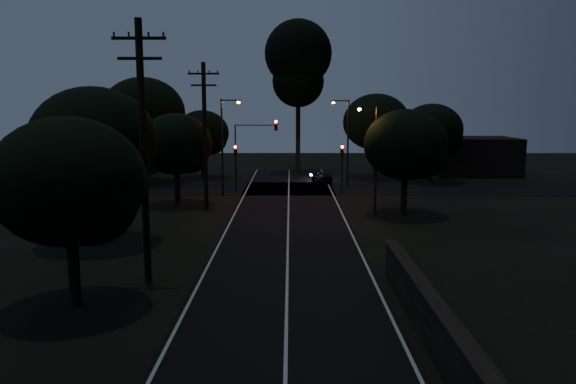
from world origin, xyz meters
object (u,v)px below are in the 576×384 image
object	(u,v)px
signal_left	(236,160)
streetlight_c	(374,152)
utility_pole_mid	(143,148)
streetlight_b	(346,136)
signal_mast	(255,142)
utility_pole_far	(205,134)
tall_pine	(298,62)
streetlight_a	(224,140)
signal_right	(342,160)
car	(322,177)

from	to	relation	value
signal_left	streetlight_c	distance (m)	14.52
utility_pole_mid	streetlight_b	distance (m)	31.15
utility_pole_mid	signal_mast	size ratio (longest dim) A/B	1.76
utility_pole_mid	streetlight_c	world-z (taller)	utility_pole_mid
streetlight_b	streetlight_c	world-z (taller)	streetlight_b
utility_pole_far	streetlight_c	distance (m)	12.05
streetlight_b	utility_pole_far	bearing A→B (deg)	-133.30
tall_pine	streetlight_a	world-z (taller)	tall_pine
streetlight_c	signal_right	bearing A→B (deg)	97.02
tall_pine	utility_pole_far	bearing A→B (deg)	-106.93
signal_right	streetlight_a	distance (m)	10.26
streetlight_a	streetlight_c	bearing A→B (deg)	-35.69
streetlight_b	streetlight_c	size ratio (longest dim) A/B	1.07
signal_mast	signal_right	bearing A→B (deg)	-0.03
signal_mast	streetlight_c	world-z (taller)	streetlight_c
signal_mast	streetlight_c	xyz separation A→B (m)	(8.74, -9.99, 0.01)
tall_pine	signal_left	world-z (taller)	tall_pine
utility_pole_mid	car	bearing A→B (deg)	73.47
streetlight_a	streetlight_c	distance (m)	13.72
signal_right	signal_mast	distance (m)	7.66
tall_pine	car	world-z (taller)	tall_pine
utility_pole_mid	signal_mast	world-z (taller)	utility_pole_mid
streetlight_c	car	distance (m)	16.65
car	utility_pole_far	bearing A→B (deg)	42.19
utility_pole_far	signal_mast	xyz separation A→B (m)	(3.09, 7.99, -1.15)
utility_pole_far	car	distance (m)	17.46
tall_pine	car	bearing A→B (deg)	-76.26
tall_pine	signal_left	xyz separation A→B (m)	(-5.60, -15.01, -9.31)
streetlight_a	signal_mast	bearing A→B (deg)	39.77
signal_mast	car	xyz separation A→B (m)	(6.11, 6.01, -3.76)
utility_pole_mid	car	distance (m)	32.75
streetlight_c	signal_mast	bearing A→B (deg)	131.19
signal_left	streetlight_a	world-z (taller)	streetlight_a
utility_pole_mid	signal_right	world-z (taller)	utility_pole_mid
streetlight_c	car	size ratio (longest dim) A/B	2.22
signal_mast	streetlight_b	world-z (taller)	streetlight_b
streetlight_a	signal_left	bearing A→B (deg)	70.41
signal_mast	streetlight_b	bearing A→B (deg)	25.99
utility_pole_mid	streetlight_b	bearing A→B (deg)	68.70
streetlight_c	car	world-z (taller)	streetlight_c
signal_right	streetlight_c	xyz separation A→B (m)	(1.23, -9.99, 1.51)
signal_mast	streetlight_c	size ratio (longest dim) A/B	0.83
signal_mast	signal_left	bearing A→B (deg)	-179.87
streetlight_c	car	xyz separation A→B (m)	(-2.63, 16.00, -3.77)
utility_pole_mid	signal_left	world-z (taller)	utility_pole_mid
signal_right	signal_mast	size ratio (longest dim) A/B	0.66
signal_mast	car	distance (m)	9.36
tall_pine	signal_mast	xyz separation A→B (m)	(-3.91, -15.01, -7.81)
tall_pine	streetlight_c	bearing A→B (deg)	-79.07
utility_pole_mid	tall_pine	xyz separation A→B (m)	(7.00, 40.00, 6.41)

